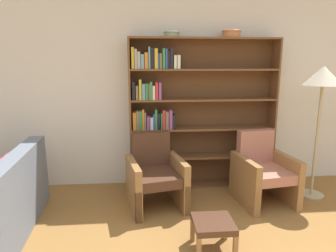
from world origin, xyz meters
TOP-DOWN VIEW (x-y plane):
  - wall_back at (0.00, 2.87)m, footprint 12.00×0.06m
  - bookshelf at (-0.15, 2.70)m, footprint 2.02×0.30m
  - bowl_terracotta at (-0.38, 2.68)m, footprint 0.21×0.21m
  - bowl_sage at (0.42, 2.68)m, footprint 0.25×0.25m
  - armchair_leather at (-0.63, 2.11)m, footprint 0.76×0.79m
  - armchair_cushioned at (0.74, 2.11)m, footprint 0.73×0.77m
  - floor_lamp at (1.47, 2.21)m, footprint 0.47×0.47m
  - footstool at (-0.13, 1.13)m, footprint 0.37×0.37m

SIDE VIEW (x-z plane):
  - footstool at x=-0.13m, z-range 0.10..0.40m
  - armchair_leather at x=-0.63m, z-range -0.05..0.83m
  - armchair_cushioned at x=0.74m, z-range -0.05..0.83m
  - bookshelf at x=-0.15m, z-range 0.03..2.10m
  - wall_back at x=0.00m, z-range 0.00..2.75m
  - floor_lamp at x=1.47m, z-range 0.65..2.36m
  - bowl_terracotta at x=-0.38m, z-range 2.08..2.15m
  - bowl_sage at x=0.42m, z-range 2.08..2.17m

